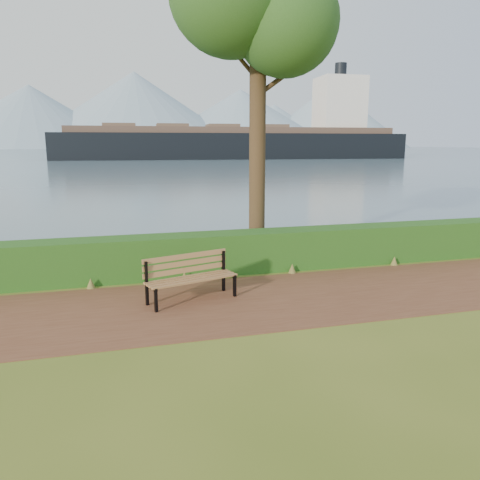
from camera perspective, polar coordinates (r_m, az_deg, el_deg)
name	(u,v)px	position (r m, az deg, el deg)	size (l,w,h in m)	color
ground	(255,306)	(9.42, 1.86, -8.00)	(140.00, 140.00, 0.00)	#495D1A
path	(251,301)	(9.68, 1.33, -7.40)	(40.00, 3.40, 0.01)	#59311E
hedge	(225,253)	(11.68, -1.89, -1.56)	(32.00, 0.85, 1.00)	#153F12
water	(114,150)	(268.50, -15.06, 10.54)	(700.00, 510.00, 0.00)	#4A6377
mountains	(99,114)	(415.30, -16.79, 14.51)	(585.00, 190.00, 70.00)	#7B93A4
bench	(190,274)	(9.65, -6.16, -4.18)	(1.96, 1.07, 0.95)	black
cargo_ship	(246,143)	(104.84, 0.76, 11.74)	(76.14, 16.54, 22.93)	black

